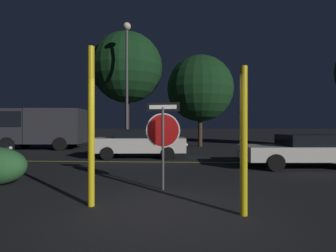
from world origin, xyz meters
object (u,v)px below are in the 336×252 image
object	(u,v)px
stop_sign	(163,130)
tree_0	(200,89)
tree_2	(127,68)
passing_car_3	(304,150)
passing_car_2	(139,143)
street_lamp	(127,66)
delivery_truck	(39,126)
yellow_pole_left	(91,126)
yellow_pole_right	(244,141)

from	to	relation	value
stop_sign	tree_0	distance (m)	13.86
tree_0	tree_2	bearing A→B (deg)	176.65
tree_0	passing_car_3	bearing A→B (deg)	-71.76
passing_car_3	passing_car_2	bearing A→B (deg)	65.80
stop_sign	street_lamp	distance (m)	11.07
delivery_truck	tree_0	bearing A→B (deg)	-80.25
passing_car_2	passing_car_3	bearing A→B (deg)	65.07
stop_sign	passing_car_2	distance (m)	6.52
passing_car_3	street_lamp	size ratio (longest dim) A/B	0.59
stop_sign	yellow_pole_left	size ratio (longest dim) A/B	0.68
stop_sign	passing_car_2	size ratio (longest dim) A/B	0.46
yellow_pole_left	delivery_truck	world-z (taller)	yellow_pole_left
yellow_pole_left	delivery_truck	bearing A→B (deg)	122.87
passing_car_2	delivery_truck	xyz separation A→B (m)	(-7.42, 4.32, 0.85)
yellow_pole_left	tree_0	size ratio (longest dim) A/B	0.46
stop_sign	tree_2	distance (m)	14.99
tree_0	tree_2	world-z (taller)	tree_2
delivery_truck	street_lamp	bearing A→B (deg)	-100.94
tree_2	stop_sign	bearing A→B (deg)	-74.70
yellow_pole_right	tree_0	size ratio (longest dim) A/B	0.38
yellow_pole_right	tree_2	size ratio (longest dim) A/B	0.30
passing_car_3	stop_sign	bearing A→B (deg)	122.94
stop_sign	yellow_pole_right	xyz separation A→B (m)	(1.54, -1.75, -0.16)
passing_car_3	street_lamp	distance (m)	11.21
stop_sign	passing_car_3	size ratio (longest dim) A/B	0.45
yellow_pole_left	delivery_truck	size ratio (longest dim) A/B	0.55
yellow_pole_left	tree_2	xyz separation A→B (m)	(-2.45, 15.13, 4.50)
delivery_truck	tree_0	size ratio (longest dim) A/B	0.82
yellow_pole_left	street_lamp	size ratio (longest dim) A/B	0.39
street_lamp	tree_2	bearing A→B (deg)	101.63
passing_car_2	tree_0	distance (m)	8.76
yellow_pole_left	passing_car_2	distance (m)	7.69
passing_car_3	delivery_truck	world-z (taller)	delivery_truck
yellow_pole_right	passing_car_3	size ratio (longest dim) A/B	0.55
yellow_pole_left	passing_car_3	distance (m)	8.20
stop_sign	street_lamp	size ratio (longest dim) A/B	0.26
passing_car_2	tree_0	xyz separation A→B (m)	(3.49, 7.16, 3.64)
passing_car_3	street_lamp	world-z (taller)	street_lamp
street_lamp	passing_car_3	bearing A→B (deg)	-37.79
yellow_pole_right	delivery_truck	xyz separation A→B (m)	(-10.58, 12.34, 0.26)
yellow_pole_left	passing_car_2	xyz separation A→B (m)	(-0.31, 7.64, -0.84)
street_lamp	tree_2	world-z (taller)	tree_2
yellow_pole_left	street_lamp	distance (m)	12.04
yellow_pole_left	passing_car_3	bearing A→B (deg)	38.48
stop_sign	yellow_pole_left	distance (m)	1.90
tree_0	tree_2	size ratio (longest dim) A/B	0.78
stop_sign	passing_car_2	xyz separation A→B (m)	(-1.62, 6.27, -0.75)
passing_car_2	street_lamp	bearing A→B (deg)	-163.62
stop_sign	tree_2	world-z (taller)	tree_2
tree_0	stop_sign	bearing A→B (deg)	-97.90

